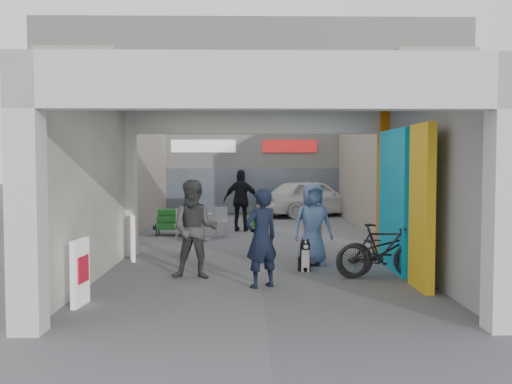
{
  "coord_description": "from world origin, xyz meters",
  "views": [
    {
      "loc": [
        -0.26,
        -11.12,
        2.15
      ],
      "look_at": [
        -0.05,
        1.0,
        1.52
      ],
      "focal_mm": 40.0,
      "sensor_mm": 36.0,
      "label": 1
    }
  ],
  "objects_px": {
    "border_collie": "(305,258)",
    "white_van": "(312,198)",
    "man_with_dog": "(261,238)",
    "man_back_turned": "(195,229)",
    "man_elderly": "(313,224)",
    "man_crates": "(241,201)",
    "bicycle_rear": "(383,251)",
    "produce_stand": "(174,225)",
    "cafe_set": "(200,227)",
    "bicycle_front": "(383,251)"
  },
  "relations": [
    {
      "from": "border_collie",
      "to": "white_van",
      "type": "height_order",
      "value": "white_van"
    },
    {
      "from": "man_with_dog",
      "to": "white_van",
      "type": "bearing_deg",
      "value": -131.27
    },
    {
      "from": "man_back_turned",
      "to": "man_elderly",
      "type": "bearing_deg",
      "value": 33.21
    },
    {
      "from": "man_crates",
      "to": "white_van",
      "type": "bearing_deg",
      "value": -111.92
    },
    {
      "from": "man_with_dog",
      "to": "bicycle_rear",
      "type": "relative_size",
      "value": 1.02
    },
    {
      "from": "man_with_dog",
      "to": "bicycle_rear",
      "type": "bearing_deg",
      "value": 168.55
    },
    {
      "from": "border_collie",
      "to": "produce_stand",
      "type": "bearing_deg",
      "value": 126.87
    },
    {
      "from": "man_back_turned",
      "to": "man_crates",
      "type": "relative_size",
      "value": 0.95
    },
    {
      "from": "border_collie",
      "to": "cafe_set",
      "type": "bearing_deg",
      "value": 122.9
    },
    {
      "from": "man_back_turned",
      "to": "cafe_set",
      "type": "bearing_deg",
      "value": 96.83
    },
    {
      "from": "produce_stand",
      "to": "man_elderly",
      "type": "bearing_deg",
      "value": -40.7
    },
    {
      "from": "man_crates",
      "to": "bicycle_rear",
      "type": "distance_m",
      "value": 7.68
    },
    {
      "from": "cafe_set",
      "to": "man_elderly",
      "type": "relative_size",
      "value": 0.82
    },
    {
      "from": "produce_stand",
      "to": "man_with_dog",
      "type": "height_order",
      "value": "man_with_dog"
    },
    {
      "from": "man_elderly",
      "to": "cafe_set",
      "type": "bearing_deg",
      "value": 109.09
    },
    {
      "from": "man_back_turned",
      "to": "man_crates",
      "type": "height_order",
      "value": "man_crates"
    },
    {
      "from": "man_elderly",
      "to": "man_crates",
      "type": "relative_size",
      "value": 0.9
    },
    {
      "from": "cafe_set",
      "to": "bicycle_rear",
      "type": "height_order",
      "value": "bicycle_rear"
    },
    {
      "from": "man_elderly",
      "to": "man_crates",
      "type": "distance_m",
      "value": 6.05
    },
    {
      "from": "man_elderly",
      "to": "white_van",
      "type": "distance_m",
      "value": 10.86
    },
    {
      "from": "man_back_turned",
      "to": "bicycle_rear",
      "type": "height_order",
      "value": "man_back_turned"
    },
    {
      "from": "cafe_set",
      "to": "bicycle_rear",
      "type": "distance_m",
      "value": 6.82
    },
    {
      "from": "man_with_dog",
      "to": "man_crates",
      "type": "relative_size",
      "value": 0.89
    },
    {
      "from": "white_van",
      "to": "man_back_turned",
      "type": "bearing_deg",
      "value": 140.14
    },
    {
      "from": "man_elderly",
      "to": "bicycle_rear",
      "type": "height_order",
      "value": "man_elderly"
    },
    {
      "from": "border_collie",
      "to": "white_van",
      "type": "bearing_deg",
      "value": 89.08
    },
    {
      "from": "man_elderly",
      "to": "bicycle_front",
      "type": "relative_size",
      "value": 0.92
    },
    {
      "from": "man_back_turned",
      "to": "white_van",
      "type": "distance_m",
      "value": 12.66
    },
    {
      "from": "man_elderly",
      "to": "man_crates",
      "type": "xyz_separation_m",
      "value": [
        -1.54,
        5.85,
        0.1
      ]
    },
    {
      "from": "produce_stand",
      "to": "bicycle_rear",
      "type": "xyz_separation_m",
      "value": [
        4.69,
        -6.23,
        0.2
      ]
    },
    {
      "from": "man_with_dog",
      "to": "bicycle_rear",
      "type": "height_order",
      "value": "man_with_dog"
    },
    {
      "from": "man_elderly",
      "to": "border_collie",
      "type": "bearing_deg",
      "value": -122.0
    },
    {
      "from": "cafe_set",
      "to": "man_with_dog",
      "type": "distance_m",
      "value": 6.64
    },
    {
      "from": "border_collie",
      "to": "man_with_dog",
      "type": "xyz_separation_m",
      "value": [
        -0.9,
        -1.47,
        0.59
      ]
    },
    {
      "from": "border_collie",
      "to": "bicycle_front",
      "type": "distance_m",
      "value": 1.54
    },
    {
      "from": "produce_stand",
      "to": "border_collie",
      "type": "height_order",
      "value": "produce_stand"
    },
    {
      "from": "produce_stand",
      "to": "white_van",
      "type": "height_order",
      "value": "white_van"
    },
    {
      "from": "bicycle_rear",
      "to": "border_collie",
      "type": "bearing_deg",
      "value": 68.32
    },
    {
      "from": "cafe_set",
      "to": "man_with_dog",
      "type": "xyz_separation_m",
      "value": [
        1.58,
        -6.42,
        0.55
      ]
    },
    {
      "from": "produce_stand",
      "to": "white_van",
      "type": "bearing_deg",
      "value": 64.79
    },
    {
      "from": "border_collie",
      "to": "man_with_dog",
      "type": "bearing_deg",
      "value": -115.13
    },
    {
      "from": "bicycle_rear",
      "to": "white_van",
      "type": "xyz_separation_m",
      "value": [
        0.06,
        12.11,
        0.23
      ]
    },
    {
      "from": "cafe_set",
      "to": "border_collie",
      "type": "distance_m",
      "value": 5.54
    },
    {
      "from": "cafe_set",
      "to": "bicycle_front",
      "type": "xyz_separation_m",
      "value": [
        3.88,
        -5.55,
        0.19
      ]
    },
    {
      "from": "man_back_turned",
      "to": "bicycle_rear",
      "type": "xyz_separation_m",
      "value": [
        3.5,
        0.03,
        -0.41
      ]
    },
    {
      "from": "man_with_dog",
      "to": "man_crates",
      "type": "bearing_deg",
      "value": -117.99
    },
    {
      "from": "man_back_turned",
      "to": "man_crates",
      "type": "distance_m",
      "value": 7.25
    },
    {
      "from": "man_back_turned",
      "to": "white_van",
      "type": "xyz_separation_m",
      "value": [
        3.56,
        12.15,
        -0.17
      ]
    },
    {
      "from": "border_collie",
      "to": "man_crates",
      "type": "xyz_separation_m",
      "value": [
        -1.31,
        6.52,
        0.7
      ]
    },
    {
      "from": "man_with_dog",
      "to": "bicycle_front",
      "type": "distance_m",
      "value": 2.49
    }
  ]
}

